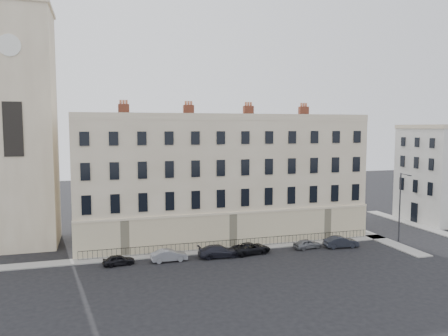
# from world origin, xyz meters

# --- Properties ---
(ground) EXTENTS (160.00, 160.00, 0.00)m
(ground) POSITION_xyz_m (0.00, 0.00, 0.00)
(ground) COLOR black
(ground) RESTS_ON ground
(terrace) EXTENTS (36.22, 12.22, 17.00)m
(terrace) POSITION_xyz_m (-5.97, 11.97, 7.50)
(terrace) COLOR #C3B191
(terrace) RESTS_ON ground
(church_tower) EXTENTS (8.00, 8.13, 44.00)m
(church_tower) POSITION_xyz_m (-30.00, 14.00, 18.66)
(church_tower) COLOR #C3B191
(church_tower) RESTS_ON ground
(adjacent_building) EXTENTS (10.00, 10.00, 14.00)m
(adjacent_building) POSITION_xyz_m (29.00, 11.00, 7.00)
(adjacent_building) COLOR beige
(adjacent_building) RESTS_ON ground
(pavement_terrace) EXTENTS (48.00, 2.00, 0.12)m
(pavement_terrace) POSITION_xyz_m (-10.00, 5.00, 0.06)
(pavement_terrace) COLOR gray
(pavement_terrace) RESTS_ON ground
(pavement_east_return) EXTENTS (2.00, 24.00, 0.12)m
(pavement_east_return) POSITION_xyz_m (13.00, 8.00, 0.06)
(pavement_east_return) COLOR gray
(pavement_east_return) RESTS_ON ground
(pavement_adjacent) EXTENTS (2.00, 20.00, 0.12)m
(pavement_adjacent) POSITION_xyz_m (23.00, 10.00, 0.06)
(pavement_adjacent) COLOR gray
(pavement_adjacent) RESTS_ON ground
(railings) EXTENTS (35.00, 0.04, 0.96)m
(railings) POSITION_xyz_m (-6.00, 5.40, 0.55)
(railings) COLOR black
(railings) RESTS_ON ground
(car_a) EXTENTS (3.37, 1.70, 1.10)m
(car_a) POSITION_xyz_m (-19.40, 2.74, 0.55)
(car_a) COLOR black
(car_a) RESTS_ON ground
(car_b) EXTENTS (3.91, 1.50, 1.27)m
(car_b) POSITION_xyz_m (-14.20, 2.63, 0.64)
(car_b) COLOR gray
(car_b) RESTS_ON ground
(car_c) EXTENTS (4.71, 2.04, 1.35)m
(car_c) POSITION_xyz_m (-8.71, 2.51, 0.67)
(car_c) COLOR black
(car_c) RESTS_ON ground
(car_d) EXTENTS (4.77, 2.75, 1.25)m
(car_d) POSITION_xyz_m (-4.86, 2.79, 0.63)
(car_d) COLOR black
(car_d) RESTS_ON ground
(car_e) EXTENTS (3.48, 1.80, 1.13)m
(car_e) POSITION_xyz_m (2.14, 2.85, 0.57)
(car_e) COLOR slate
(car_e) RESTS_ON ground
(car_f) EXTENTS (4.16, 1.77, 1.33)m
(car_f) POSITION_xyz_m (6.22, 2.17, 0.67)
(car_f) COLOR #21242C
(car_f) RESTS_ON ground
(streetlamp) EXTENTS (0.20, 1.86, 8.61)m
(streetlamp) POSITION_xyz_m (14.62, 2.46, 4.77)
(streetlamp) COLOR #303035
(streetlamp) RESTS_ON ground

